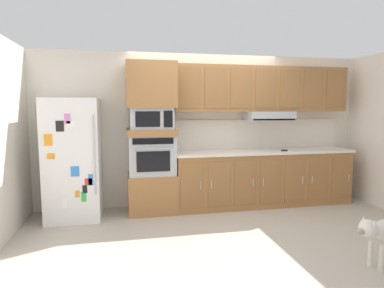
% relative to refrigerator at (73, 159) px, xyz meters
% --- Properties ---
extents(ground_plane, '(9.60, 9.60, 0.00)m').
position_rel_refrigerator_xyz_m(ground_plane, '(2.06, -0.68, -0.88)').
color(ground_plane, '#B2A899').
extents(back_kitchen_wall, '(6.20, 0.12, 2.50)m').
position_rel_refrigerator_xyz_m(back_kitchen_wall, '(2.06, 0.43, 0.37)').
color(back_kitchen_wall, beige).
rests_on(back_kitchen_wall, ground).
extents(refrigerator, '(0.76, 0.73, 1.76)m').
position_rel_refrigerator_xyz_m(refrigerator, '(0.00, 0.00, 0.00)').
color(refrigerator, white).
rests_on(refrigerator, ground).
extents(oven_base_cabinet, '(0.74, 0.62, 0.60)m').
position_rel_refrigerator_xyz_m(oven_base_cabinet, '(1.15, 0.07, -0.58)').
color(oven_base_cabinet, '#996638').
rests_on(oven_base_cabinet, ground).
extents(built_in_oven, '(0.70, 0.62, 0.60)m').
position_rel_refrigerator_xyz_m(built_in_oven, '(1.15, 0.07, 0.02)').
color(built_in_oven, '#A8AAAF').
rests_on(built_in_oven, oven_base_cabinet).
extents(appliance_mid_shelf, '(0.74, 0.62, 0.10)m').
position_rel_refrigerator_xyz_m(appliance_mid_shelf, '(1.15, 0.07, 0.37)').
color(appliance_mid_shelf, '#996638').
rests_on(appliance_mid_shelf, built_in_oven).
extents(microwave, '(0.64, 0.54, 0.32)m').
position_rel_refrigerator_xyz_m(microwave, '(1.15, 0.07, 0.58)').
color(microwave, '#A8AAAF').
rests_on(microwave, appliance_mid_shelf).
extents(appliance_upper_cabinet, '(0.74, 0.62, 0.68)m').
position_rel_refrigerator_xyz_m(appliance_upper_cabinet, '(1.15, 0.07, 1.08)').
color(appliance_upper_cabinet, '#996638').
rests_on(appliance_upper_cabinet, microwave).
extents(lower_cabinet_run, '(2.96, 0.63, 0.88)m').
position_rel_refrigerator_xyz_m(lower_cabinet_run, '(3.00, 0.07, -0.44)').
color(lower_cabinet_run, '#996638').
rests_on(lower_cabinet_run, ground).
extents(countertop_slab, '(3.00, 0.64, 0.04)m').
position_rel_refrigerator_xyz_m(countertop_slab, '(3.00, 0.07, 0.02)').
color(countertop_slab, silver).
rests_on(countertop_slab, lower_cabinet_run).
extents(backsplash_panel, '(3.00, 0.02, 0.50)m').
position_rel_refrigerator_xyz_m(backsplash_panel, '(3.00, 0.36, 0.29)').
color(backsplash_panel, silver).
rests_on(backsplash_panel, countertop_slab).
extents(upper_cabinet_with_hood, '(2.96, 0.48, 0.88)m').
position_rel_refrigerator_xyz_m(upper_cabinet_with_hood, '(3.00, 0.19, 1.02)').
color(upper_cabinet_with_hood, '#996638').
rests_on(upper_cabinet_with_hood, backsplash_panel).
extents(screwdriver, '(0.16, 0.17, 0.03)m').
position_rel_refrigerator_xyz_m(screwdriver, '(3.29, -0.10, 0.05)').
color(screwdriver, black).
rests_on(screwdriver, countertop_slab).
extents(dog, '(0.75, 0.30, 0.55)m').
position_rel_refrigerator_xyz_m(dog, '(3.30, -2.23, -0.51)').
color(dog, beige).
rests_on(dog, ground).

